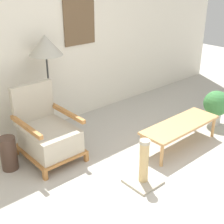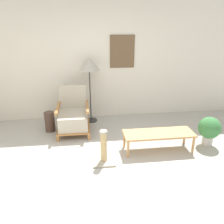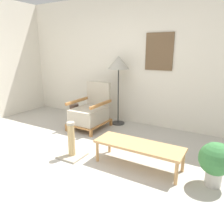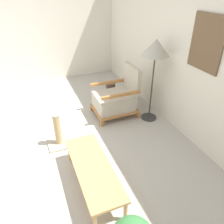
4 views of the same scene
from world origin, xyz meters
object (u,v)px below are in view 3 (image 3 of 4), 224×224
Objects in this scene: potted_plant at (216,161)px; vase at (74,113)px; armchair at (90,112)px; floor_lamp at (119,65)px; coffee_table at (139,146)px; scratching_post at (72,145)px.

vase is at bearing 161.72° from potted_plant.
floor_lamp is (0.37, 0.52, 0.95)m from armchair.
vase reaches higher than coffee_table.
coffee_table is 2.21× the size of scratching_post.
floor_lamp reaches higher than potted_plant.
coffee_table is 2.89× the size of vase.
scratching_post is at bearing -165.70° from coffee_table.
floor_lamp is at bearing 127.71° from coffee_table.
armchair is 0.52m from vase.
potted_plant is 0.99× the size of scratching_post.
floor_lamp reaches higher than scratching_post.
coffee_table is 1.03m from scratching_post.
coffee_table is 0.97m from potted_plant.
potted_plant is at bearing 8.69° from scratching_post.
potted_plant is (2.98, -0.99, 0.11)m from vase.
floor_lamp is at bearing 94.74° from scratching_post.
armchair is at bearing 160.00° from potted_plant.
floor_lamp is 1.19× the size of coffee_table.
vase is 0.77× the size of potted_plant.
coffee_table is (1.51, -0.95, -0.03)m from armchair.
potted_plant is at bearing -18.28° from vase.
potted_plant is at bearing -34.03° from floor_lamp.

